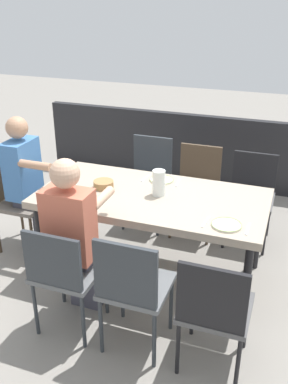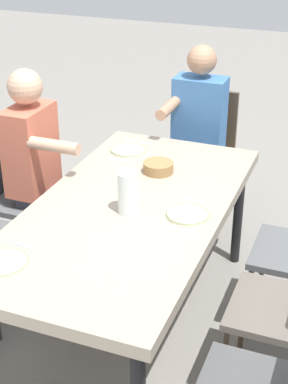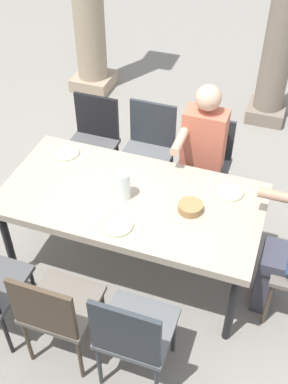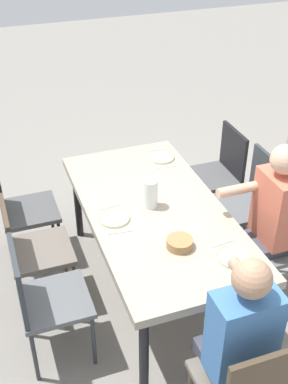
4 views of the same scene
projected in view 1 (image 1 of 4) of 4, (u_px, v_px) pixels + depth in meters
The scene contains 23 objects.
ground_plane at pixel (151, 272), 3.85m from camera, with size 16.00×16.00×0.00m, color gray.
dining_table at pixel (152, 202), 3.55m from camera, with size 1.87×0.94×0.76m.
chair_west_north at pixel (214, 308), 2.65m from camera, with size 0.44×0.44×0.88m.
chair_west_south at pixel (251, 192), 4.16m from camera, with size 0.44×0.44×0.87m.
chair_mid_north at pixel (133, 285), 2.81m from camera, with size 0.44×0.44×0.91m.
chair_mid_south at pixel (197, 183), 4.33m from camera, with size 0.44×0.44×0.89m.
chair_east_north at pixel (64, 271), 2.98m from camera, with size 0.44×0.44×0.87m.
chair_east_south at pixel (149, 175), 4.48m from camera, with size 0.44×0.44×0.92m.
chair_head_east at pixel (15, 195), 4.04m from camera, with size 0.44×0.44×0.94m.
diner_woman_green at pixel (30, 183), 3.91m from camera, with size 0.49×0.35×1.30m.
diner_man_white at pixel (75, 236), 3.06m from camera, with size 0.34×0.49×1.30m.
patio_railing at pixel (205, 151), 5.42m from camera, with size 4.27×0.10×0.90m, color black.
plate_0 at pixel (227, 225), 3.06m from camera, with size 0.22×0.22×0.02m.
fork_0 at pixel (248, 229), 3.01m from camera, with size 0.02×0.17×0.01m, color silver.
spoon_0 at pixel (206, 222), 3.11m from camera, with size 0.02×0.17×0.01m, color silver.
plate_1 at pixel (162, 180), 3.79m from camera, with size 0.21×0.21×0.02m.
fork_1 at pixel (178, 183), 3.74m from camera, with size 0.02×0.17×0.01m, color silver.
spoon_1 at pixel (146, 178), 3.83m from camera, with size 0.02×0.17×0.01m, color silver.
plate_2 at pixel (66, 196), 3.49m from camera, with size 0.21×0.21×0.02m.
fork_2 at pixel (82, 199), 3.44m from camera, with size 0.02×0.17×0.01m, color silver.
spoon_2 at pixel (50, 194), 3.54m from camera, with size 0.02×0.17×0.01m, color silver.
water_pitcher at pixel (159, 184), 3.48m from camera, with size 0.11×0.11×0.21m.
bread_basket at pixel (103, 184), 3.64m from camera, with size 0.17×0.17×0.06m, color #9E7547.
Camera 1 is at (-1.02, 3.01, 2.28)m, focal length 40.28 mm.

